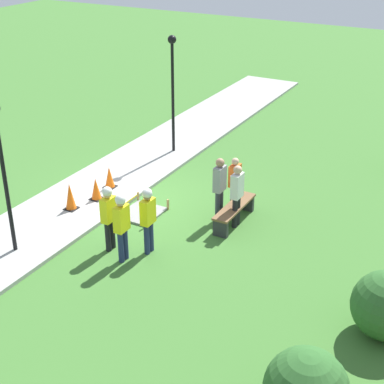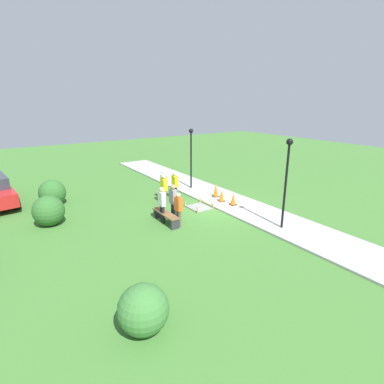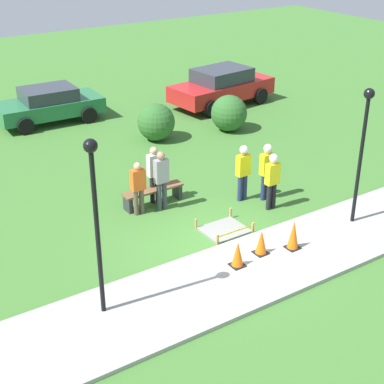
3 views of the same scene
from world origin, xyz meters
The scene contains 18 objects.
ground_plane centered at (0.00, 0.00, 0.00)m, with size 60.00×60.00×0.00m, color #3D702D.
sidewalk centered at (0.00, -1.31, 0.05)m, with size 28.00×2.61×0.10m.
wet_concrete_patch centered at (0.66, 0.64, 0.04)m, with size 1.22×1.05×0.32m.
traffic_cone_near_patch centered at (-0.18, -1.03, 0.42)m, with size 0.34×0.34×0.66m.
traffic_cone_far_patch centered at (0.66, -0.90, 0.42)m, with size 0.34×0.34×0.65m.
traffic_cone_sidewalk_edge centered at (1.49, -1.15, 0.48)m, with size 0.34×0.34×0.78m.
park_bench centered at (-0.14, 3.09, 0.36)m, with size 1.86×0.44×0.51m.
worker_supervisor centered at (2.83, 1.54, 1.05)m, with size 0.40×0.25×1.76m.
worker_assistant centered at (2.56, 0.97, 1.01)m, with size 0.40×0.25×1.71m.
worker_trainee centered at (2.22, 1.88, 1.03)m, with size 0.40×0.25×1.74m.
bystander_in_orange_shirt centered at (-0.78, 2.78, 0.89)m, with size 0.40×0.22×1.59m.
bystander_in_gray_shirt centered at (-0.01, 3.20, 0.99)m, with size 0.40×0.23×1.74m.
bystander_in_white_shirt centered at (-0.10, 2.65, 1.03)m, with size 0.40×0.24×1.80m.
lamppost_near centered at (3.84, -0.98, 2.57)m, with size 0.28×0.28×3.75m.
lamppost_far centered at (-3.64, -0.85, 2.67)m, with size 0.28×0.28×3.93m.
shrub_rounded_near centered at (2.61, 7.63, 0.70)m, with size 1.40×1.40×1.40m.
shrub_rounded_mid centered at (-5.87, 6.87, 0.64)m, with size 1.28×1.28×1.28m.
shrub_rounded_far centered at (5.50, 6.98, 0.70)m, with size 1.41×1.41×1.41m.
Camera 2 is at (-11.62, 9.29, 5.53)m, focal length 28.00 mm.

